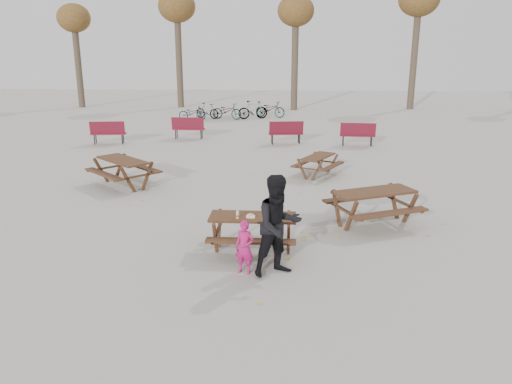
# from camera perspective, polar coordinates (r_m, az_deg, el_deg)

# --- Properties ---
(ground) EXTENTS (80.00, 80.00, 0.00)m
(ground) POSITION_cam_1_polar(r_m,az_deg,el_deg) (10.66, -0.36, -6.68)
(ground) COLOR gray
(ground) RESTS_ON ground
(main_picnic_table) EXTENTS (1.80, 1.45, 0.78)m
(main_picnic_table) POSITION_cam_1_polar(r_m,az_deg,el_deg) (10.44, -0.37, -3.72)
(main_picnic_table) COLOR #362213
(main_picnic_table) RESTS_ON ground
(food_tray) EXTENTS (0.18, 0.11, 0.03)m
(food_tray) POSITION_cam_1_polar(r_m,az_deg,el_deg) (10.28, -0.62, -2.84)
(food_tray) COLOR white
(food_tray) RESTS_ON main_picnic_table
(bread_roll) EXTENTS (0.14, 0.06, 0.05)m
(bread_roll) POSITION_cam_1_polar(r_m,az_deg,el_deg) (10.26, -0.62, -2.61)
(bread_roll) COLOR tan
(bread_roll) RESTS_ON food_tray
(soda_bottle) EXTENTS (0.07, 0.07, 0.17)m
(soda_bottle) POSITION_cam_1_polar(r_m,az_deg,el_deg) (10.21, -2.12, -2.66)
(soda_bottle) COLOR silver
(soda_bottle) RESTS_ON main_picnic_table
(child) EXTENTS (0.44, 0.36, 1.05)m
(child) POSITION_cam_1_polar(r_m,az_deg,el_deg) (9.45, -1.31, -6.35)
(child) COLOR #B51662
(child) RESTS_ON ground
(adult) EXTENTS (1.18, 1.11, 1.94)m
(adult) POSITION_cam_1_polar(r_m,az_deg,el_deg) (9.27, 2.59, -3.87)
(adult) COLOR black
(adult) RESTS_ON ground
(picnic_table_east) EXTENTS (2.45, 2.26, 0.85)m
(picnic_table_east) POSITION_cam_1_polar(r_m,az_deg,el_deg) (12.36, 13.28, -1.76)
(picnic_table_east) COLOR #362213
(picnic_table_east) RESTS_ON ground
(picnic_table_north) EXTENTS (2.51, 2.49, 0.84)m
(picnic_table_north) POSITION_cam_1_polar(r_m,az_deg,el_deg) (15.90, -14.89, 2.15)
(picnic_table_north) COLOR #362213
(picnic_table_north) RESTS_ON ground
(picnic_table_far) EXTENTS (1.84, 1.97, 0.67)m
(picnic_table_far) POSITION_cam_1_polar(r_m,az_deg,el_deg) (16.74, 7.06, 2.98)
(picnic_table_far) COLOR #362213
(picnic_table_far) RESTS_ON ground
(park_bench_row) EXTENTS (12.51, 2.12, 1.03)m
(park_bench_row) POSITION_cam_1_polar(r_m,az_deg,el_deg) (22.38, -2.55, 6.92)
(park_bench_row) COLOR maroon
(park_bench_row) RESTS_ON ground
(bicycle_row) EXTENTS (6.30, 2.63, 1.08)m
(bicycle_row) POSITION_cam_1_polar(r_m,az_deg,el_deg) (30.12, -2.35, 9.29)
(bicycle_row) COLOR black
(bicycle_row) RESTS_ON ground
(tree_row) EXTENTS (32.17, 3.52, 8.26)m
(tree_row) POSITION_cam_1_polar(r_m,az_deg,el_deg) (34.99, 4.38, 19.60)
(tree_row) COLOR #382B21
(tree_row) RESTS_ON ground
(fallen_leaves) EXTENTS (11.00, 11.00, 0.01)m
(fallen_leaves) POSITION_cam_1_polar(r_m,az_deg,el_deg) (12.97, 2.65, -2.41)
(fallen_leaves) COLOR gold
(fallen_leaves) RESTS_ON ground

